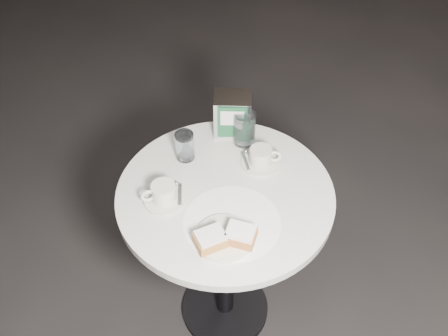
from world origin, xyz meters
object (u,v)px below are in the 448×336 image
coffee_cup_left (163,194)px  coffee_cup_right (261,158)px  cafe_table (225,229)px  napkin_dispenser (232,114)px  water_glass_left (185,146)px  water_glass_right (245,129)px  beignet_plate (225,237)px

coffee_cup_left → coffee_cup_right: (0.34, 0.10, -0.00)m
cafe_table → napkin_dispenser: (0.08, 0.29, 0.27)m
coffee_cup_left → water_glass_left: size_ratio=1.41×
water_glass_right → napkin_dispenser: bearing=112.2°
beignet_plate → coffee_cup_left: coffee_cup_left is taller
coffee_cup_right → napkin_dispenser: (-0.06, 0.19, 0.05)m
napkin_dispenser → coffee_cup_left: bearing=-121.2°
cafe_table → coffee_cup_right: 0.28m
coffee_cup_right → coffee_cup_left: bearing=-149.6°
cafe_table → napkin_dispenser: napkin_dispenser is taller
beignet_plate → coffee_cup_right: (0.18, 0.29, 0.01)m
coffee_cup_right → napkin_dispenser: 0.20m
coffee_cup_right → water_glass_left: size_ratio=1.50×
coffee_cup_left → water_glass_right: size_ratio=1.18×
cafe_table → coffee_cup_left: (-0.20, -0.00, 0.23)m
coffee_cup_left → water_glass_right: 0.38m
coffee_cup_left → cafe_table: bearing=-6.1°
napkin_dispenser → coffee_cup_right: bearing=-60.1°
coffee_cup_right → napkin_dispenser: bearing=120.9°
cafe_table → coffee_cup_right: size_ratio=4.82×
coffee_cup_left → water_glass_left: (0.09, 0.18, 0.02)m
water_glass_left → coffee_cup_right: bearing=-19.1°
water_glass_right → napkin_dispenser: (-0.03, 0.07, 0.02)m
cafe_table → water_glass_left: (-0.10, 0.18, 0.25)m
coffee_cup_right → water_glass_right: bearing=117.6°
cafe_table → beignet_plate: size_ratio=3.88×
coffee_cup_right → napkin_dispenser: size_ratio=1.03×
cafe_table → beignet_plate: 0.30m
coffee_cup_left → napkin_dispenser: (0.28, 0.29, 0.05)m
coffee_cup_right → water_glass_right: 0.13m
water_glass_right → beignet_plate: bearing=-110.5°
cafe_table → coffee_cup_right: (0.14, 0.10, 0.23)m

